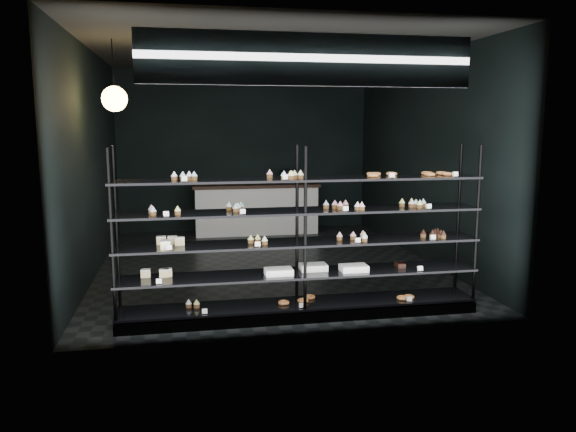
{
  "coord_description": "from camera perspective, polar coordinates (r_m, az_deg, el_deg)",
  "views": [
    {
      "loc": [
        -1.23,
        -8.36,
        2.14
      ],
      "look_at": [
        -0.02,
        -1.9,
        1.06
      ],
      "focal_mm": 35.0,
      "sensor_mm": 36.0,
      "label": 1
    }
  ],
  "objects": [
    {
      "name": "room",
      "position": [
        8.46,
        -2.24,
        5.68
      ],
      "size": [
        5.01,
        6.01,
        3.2
      ],
      "color": "black",
      "rests_on": "ground"
    },
    {
      "name": "service_counter",
      "position": [
        11.07,
        -3.22,
        0.82
      ],
      "size": [
        2.47,
        0.65,
        1.23
      ],
      "color": "silver",
      "rests_on": "room"
    },
    {
      "name": "pendant_lamp",
      "position": [
        7.53,
        -17.22,
        11.31
      ],
      "size": [
        0.32,
        0.32,
        0.89
      ],
      "color": "black",
      "rests_on": "room"
    },
    {
      "name": "signage",
      "position": [
        5.6,
        2.23,
        15.6
      ],
      "size": [
        3.3,
        0.05,
        0.5
      ],
      "color": "#110D45",
      "rests_on": "room"
    },
    {
      "name": "display_shelf",
      "position": [
        6.22,
        1.1,
        -4.7
      ],
      "size": [
        4.0,
        0.5,
        1.91
      ],
      "color": "black",
      "rests_on": "room"
    }
  ]
}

